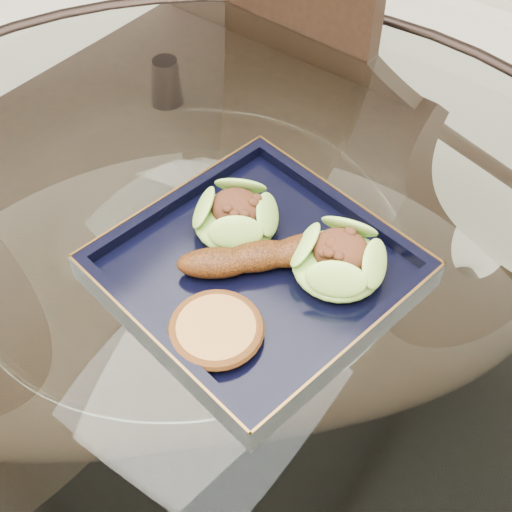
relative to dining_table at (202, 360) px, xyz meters
The scene contains 7 objects.
dining_table is the anchor object (origin of this frame).
dining_chair 0.43m from the dining_table, 124.91° to the left, with size 0.43×0.43×0.94m.
navy_plate 0.19m from the dining_table, 30.41° to the left, with size 0.27×0.27×0.02m, color black.
lettuce_wrap_left 0.21m from the dining_table, 84.05° to the left, with size 0.09×0.09×0.03m, color #62952B.
lettuce_wrap_right 0.25m from the dining_table, 31.81° to the left, with size 0.09×0.09×0.03m, color #65A730.
roasted_plantain 0.21m from the dining_table, 33.75° to the left, with size 0.16×0.03×0.03m, color #5A2709.
crumb_patty 0.21m from the dining_table, 36.01° to the right, with size 0.08×0.08×0.01m, color #AD7339.
Camera 1 is at (0.33, -0.34, 1.35)m, focal length 50.00 mm.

